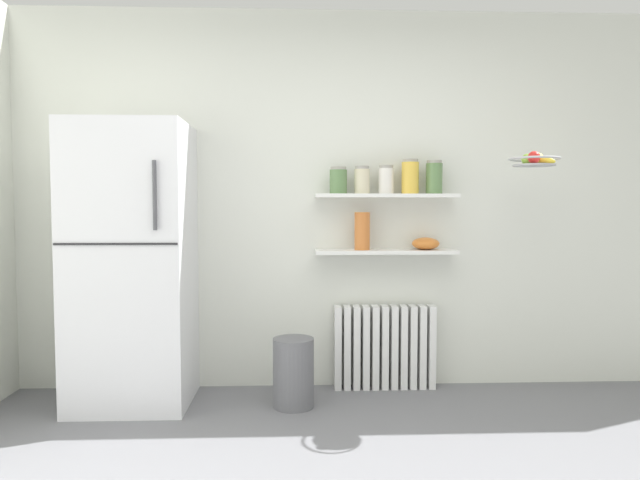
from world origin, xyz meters
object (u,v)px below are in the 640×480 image
at_px(storage_jar_3, 410,177).
at_px(storage_jar_0, 338,181).
at_px(trash_bin, 293,373).
at_px(storage_jar_2, 386,180).
at_px(storage_jar_1, 362,180).
at_px(vase, 362,231).
at_px(shelf_bowl, 426,244).
at_px(refrigerator, 132,265).
at_px(hanging_fruit_basket, 534,160).
at_px(storage_jar_4, 434,177).
at_px(radiator, 384,347).

bearing_deg(storage_jar_3, storage_jar_0, -180.00).
bearing_deg(trash_bin, storage_jar_2, 26.75).
xyz_separation_m(storage_jar_1, vase, (0.00, 0.00, -0.34)).
bearing_deg(shelf_bowl, storage_jar_1, -180.00).
height_order(storage_jar_0, storage_jar_1, storage_jar_1).
distance_m(storage_jar_3, shelf_bowl, 0.47).
bearing_deg(trash_bin, refrigerator, 173.87).
relative_size(storage_jar_0, trash_bin, 0.42).
height_order(refrigerator, hanging_fruit_basket, refrigerator).
relative_size(shelf_bowl, trash_bin, 0.43).
bearing_deg(storage_jar_1, shelf_bowl, 0.00).
bearing_deg(shelf_bowl, hanging_fruit_basket, -28.25).
bearing_deg(storage_jar_3, refrigerator, -173.49).
bearing_deg(storage_jar_0, storage_jar_3, 0.00).
bearing_deg(refrigerator, storage_jar_3, 6.51).
bearing_deg(storage_jar_2, storage_jar_1, -180.00).
distance_m(shelf_bowl, hanging_fruit_basket, 0.88).
relative_size(storage_jar_4, hanging_fruit_basket, 0.71).
distance_m(storage_jar_2, storage_jar_3, 0.17).
xyz_separation_m(storage_jar_2, hanging_fruit_basket, (0.88, -0.33, 0.11)).
relative_size(storage_jar_1, vase, 0.73).
bearing_deg(storage_jar_3, radiator, 169.62).
xyz_separation_m(storage_jar_1, hanging_fruit_basket, (1.04, -0.33, 0.11)).
bearing_deg(refrigerator, vase, 7.92).
height_order(radiator, shelf_bowl, shelf_bowl).
bearing_deg(storage_jar_0, refrigerator, -171.10).
height_order(storage_jar_0, trash_bin, storage_jar_0).
height_order(vase, trash_bin, vase).
distance_m(refrigerator, radiator, 1.77).
relative_size(vase, hanging_fruit_basket, 0.81).
bearing_deg(refrigerator, storage_jar_4, 5.97).
distance_m(storage_jar_0, storage_jar_2, 0.33).
bearing_deg(radiator, refrigerator, -171.82).
height_order(storage_jar_0, storage_jar_3, storage_jar_3).
bearing_deg(storage_jar_3, storage_jar_2, 180.00).
height_order(storage_jar_2, storage_jar_3, storage_jar_3).
xyz_separation_m(storage_jar_2, storage_jar_3, (0.16, 0.00, 0.02)).
distance_m(radiator, vase, 0.82).
bearing_deg(hanging_fruit_basket, storage_jar_2, 159.71).
relative_size(storage_jar_2, storage_jar_3, 0.82).
distance_m(radiator, storage_jar_3, 1.18).
xyz_separation_m(storage_jar_1, shelf_bowl, (0.44, 0.00, -0.43)).
xyz_separation_m(refrigerator, storage_jar_1, (1.48, 0.21, 0.55)).
distance_m(storage_jar_4, shelf_bowl, 0.45).
bearing_deg(refrigerator, shelf_bowl, 6.14).
distance_m(storage_jar_2, hanging_fruit_basket, 0.94).
distance_m(vase, hanging_fruit_basket, 1.18).
bearing_deg(refrigerator, trash_bin, -6.13).
height_order(storage_jar_0, storage_jar_2, storage_jar_2).
distance_m(radiator, hanging_fruit_basket, 1.58).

